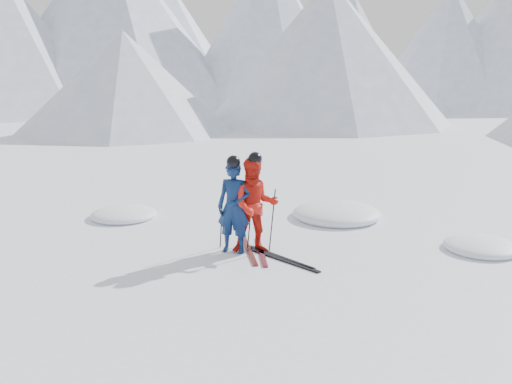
# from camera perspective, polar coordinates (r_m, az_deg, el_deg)

# --- Properties ---
(ground) EXTENTS (160.00, 160.00, 0.00)m
(ground) POSITION_cam_1_polar(r_m,az_deg,el_deg) (10.09, 9.81, -7.33)
(ground) COLOR white
(ground) RESTS_ON ground
(mountain_range) EXTENTS (106.15, 62.94, 15.53)m
(mountain_range) POSITION_cam_1_polar(r_m,az_deg,el_deg) (45.15, 22.07, 16.07)
(mountain_range) COLOR #B2BCD1
(mountain_range) RESTS_ON ground
(skier_blue) EXTENTS (0.66, 0.45, 1.77)m
(skier_blue) POSITION_cam_1_polar(r_m,az_deg,el_deg) (10.27, -2.35, -1.61)
(skier_blue) COLOR #0C214C
(skier_blue) RESTS_ON ground
(skier_red) EXTENTS (1.09, 0.98, 1.84)m
(skier_red) POSITION_cam_1_polar(r_m,az_deg,el_deg) (10.25, -0.09, -1.44)
(skier_red) COLOR red
(skier_red) RESTS_ON ground
(pole_blue_left) EXTENTS (0.12, 0.08, 1.18)m
(pole_blue_left) POSITION_cam_1_polar(r_m,az_deg,el_deg) (10.57, -3.65, -2.86)
(pole_blue_left) COLOR black
(pole_blue_left) RESTS_ON ground
(pole_blue_right) EXTENTS (0.12, 0.07, 1.18)m
(pole_blue_right) POSITION_cam_1_polar(r_m,az_deg,el_deg) (10.51, -0.63, -2.93)
(pole_blue_right) COLOR black
(pole_blue_right) RESTS_ON ground
(pole_red_left) EXTENTS (0.12, 0.10, 1.22)m
(pole_red_left) POSITION_cam_1_polar(r_m,az_deg,el_deg) (10.64, -1.30, -2.62)
(pole_red_left) COLOR black
(pole_red_left) RESTS_ON ground
(pole_red_right) EXTENTS (0.12, 0.09, 1.22)m
(pole_red_right) POSITION_cam_1_polar(r_m,az_deg,el_deg) (10.40, 1.72, -2.98)
(pole_red_right) COLOR black
(pole_red_right) RESTS_ON ground
(ski_worn_left) EXTENTS (0.76, 1.59, 0.03)m
(ski_worn_left) POSITION_cam_1_polar(r_m,az_deg,el_deg) (10.54, -0.72, -6.16)
(ski_worn_left) COLOR black
(ski_worn_left) RESTS_ON ground
(ski_worn_right) EXTENTS (0.66, 1.63, 0.03)m
(ski_worn_right) POSITION_cam_1_polar(r_m,az_deg,el_deg) (10.48, 0.55, -6.27)
(ski_worn_right) COLOR black
(ski_worn_right) RESTS_ON ground
(ski_loose_a) EXTENTS (1.48, 1.00, 0.03)m
(ski_loose_a) POSITION_cam_1_polar(r_m,az_deg,el_deg) (10.19, 2.54, -6.86)
(ski_loose_a) COLOR black
(ski_loose_a) RESTS_ON ground
(ski_loose_b) EXTENTS (1.50, 0.95, 0.03)m
(ski_loose_b) POSITION_cam_1_polar(r_m,az_deg,el_deg) (10.03, 2.91, -7.19)
(ski_loose_b) COLOR black
(ski_loose_b) RESTS_ON ground
(snow_lumps) EXTENTS (9.37, 3.40, 0.46)m
(snow_lumps) POSITION_cam_1_polar(r_m,az_deg,el_deg) (12.51, 5.41, -3.22)
(snow_lumps) COLOR white
(snow_lumps) RESTS_ON ground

